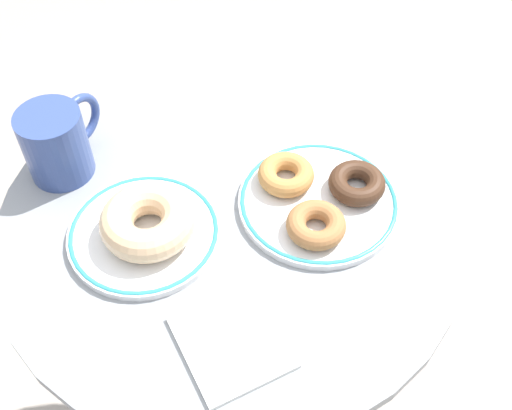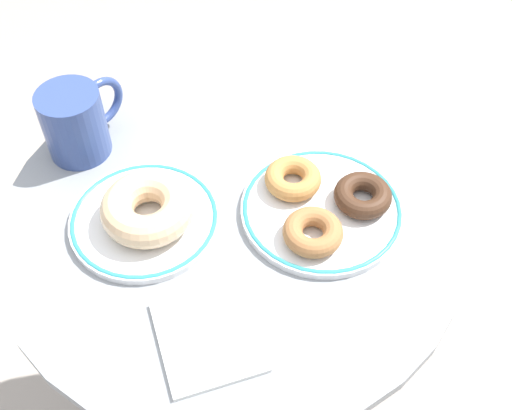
{
  "view_description": "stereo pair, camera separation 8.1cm",
  "coord_description": "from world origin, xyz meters",
  "px_view_note": "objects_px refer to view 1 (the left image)",
  "views": [
    {
      "loc": [
        -0.2,
        -0.5,
        1.38
      ],
      "look_at": [
        0.03,
        -0.03,
        0.75
      ],
      "focal_mm": 44.81,
      "sensor_mm": 36.0,
      "label": 1
    },
    {
      "loc": [
        -0.12,
        -0.53,
        1.38
      ],
      "look_at": [
        0.03,
        -0.03,
        0.75
      ],
      "focal_mm": 44.81,
      "sensor_mm": 36.0,
      "label": 2
    }
  ],
  "objects_px": {
    "plate_left": "(144,233)",
    "coffee_mug": "(57,142)",
    "donut_chocolate": "(357,183)",
    "cafe_table": "(234,306)",
    "donut_cinnamon": "(316,225)",
    "plate_right": "(318,202)",
    "donut_glazed": "(148,221)",
    "paper_napkin": "(232,342)",
    "donut_old_fashioned": "(286,175)"
  },
  "relations": [
    {
      "from": "plate_left",
      "to": "coffee_mug",
      "type": "height_order",
      "value": "coffee_mug"
    },
    {
      "from": "plate_left",
      "to": "donut_chocolate",
      "type": "relative_size",
      "value": 2.56
    },
    {
      "from": "cafe_table",
      "to": "donut_cinnamon",
      "type": "height_order",
      "value": "donut_cinnamon"
    },
    {
      "from": "plate_right",
      "to": "coffee_mug",
      "type": "height_order",
      "value": "coffee_mug"
    },
    {
      "from": "donut_cinnamon",
      "to": "plate_right",
      "type": "bearing_deg",
      "value": 56.71
    },
    {
      "from": "donut_glazed",
      "to": "donut_cinnamon",
      "type": "xyz_separation_m",
      "value": [
        0.19,
        -0.09,
        -0.01
      ]
    },
    {
      "from": "cafe_table",
      "to": "donut_cinnamon",
      "type": "bearing_deg",
      "value": -43.57
    },
    {
      "from": "plate_right",
      "to": "donut_chocolate",
      "type": "distance_m",
      "value": 0.06
    },
    {
      "from": "donut_cinnamon",
      "to": "paper_napkin",
      "type": "xyz_separation_m",
      "value": [
        -0.16,
        -0.09,
        -0.02
      ]
    },
    {
      "from": "donut_old_fashioned",
      "to": "donut_cinnamon",
      "type": "relative_size",
      "value": 1.0
    },
    {
      "from": "plate_right",
      "to": "coffee_mug",
      "type": "relative_size",
      "value": 1.77
    },
    {
      "from": "donut_cinnamon",
      "to": "donut_chocolate",
      "type": "bearing_deg",
      "value": 24.89
    },
    {
      "from": "plate_right",
      "to": "donut_cinnamon",
      "type": "relative_size",
      "value": 2.81
    },
    {
      "from": "donut_chocolate",
      "to": "paper_napkin",
      "type": "relative_size",
      "value": 0.62
    },
    {
      "from": "donut_glazed",
      "to": "paper_napkin",
      "type": "xyz_separation_m",
      "value": [
        0.03,
        -0.18,
        -0.03
      ]
    },
    {
      "from": "donut_chocolate",
      "to": "donut_glazed",
      "type": "bearing_deg",
      "value": 169.55
    },
    {
      "from": "cafe_table",
      "to": "donut_glazed",
      "type": "xyz_separation_m",
      "value": [
        -0.11,
        0.01,
        0.27
      ]
    },
    {
      "from": "plate_left",
      "to": "donut_cinnamon",
      "type": "bearing_deg",
      "value": -25.47
    },
    {
      "from": "cafe_table",
      "to": "paper_napkin",
      "type": "distance_m",
      "value": 0.3
    },
    {
      "from": "donut_glazed",
      "to": "donut_chocolate",
      "type": "relative_size",
      "value": 1.58
    },
    {
      "from": "plate_left",
      "to": "donut_cinnamon",
      "type": "xyz_separation_m",
      "value": [
        0.2,
        -0.09,
        0.02
      ]
    },
    {
      "from": "cafe_table",
      "to": "donut_old_fashioned",
      "type": "distance_m",
      "value": 0.27
    },
    {
      "from": "plate_left",
      "to": "donut_old_fashioned",
      "type": "xyz_separation_m",
      "value": [
        0.2,
        -0.0,
        0.02
      ]
    },
    {
      "from": "cafe_table",
      "to": "coffee_mug",
      "type": "xyz_separation_m",
      "value": [
        -0.18,
        0.18,
        0.28
      ]
    },
    {
      "from": "donut_old_fashioned",
      "to": "donut_chocolate",
      "type": "bearing_deg",
      "value": -34.8
    },
    {
      "from": "plate_right",
      "to": "donut_old_fashioned",
      "type": "distance_m",
      "value": 0.06
    },
    {
      "from": "donut_chocolate",
      "to": "coffee_mug",
      "type": "xyz_separation_m",
      "value": [
        -0.34,
        0.22,
        0.03
      ]
    },
    {
      "from": "plate_left",
      "to": "paper_napkin",
      "type": "bearing_deg",
      "value": -77.97
    },
    {
      "from": "donut_glazed",
      "to": "donut_cinnamon",
      "type": "distance_m",
      "value": 0.21
    },
    {
      "from": "coffee_mug",
      "to": "plate_left",
      "type": "bearing_deg",
      "value": -69.34
    },
    {
      "from": "plate_right",
      "to": "donut_old_fashioned",
      "type": "relative_size",
      "value": 2.81
    },
    {
      "from": "cafe_table",
      "to": "plate_right",
      "type": "height_order",
      "value": "plate_right"
    },
    {
      "from": "donut_old_fashioned",
      "to": "donut_cinnamon",
      "type": "xyz_separation_m",
      "value": [
        -0.0,
        -0.09,
        0.0
      ]
    },
    {
      "from": "donut_chocolate",
      "to": "plate_right",
      "type": "bearing_deg",
      "value": 173.08
    },
    {
      "from": "donut_old_fashioned",
      "to": "donut_cinnamon",
      "type": "distance_m",
      "value": 0.09
    },
    {
      "from": "cafe_table",
      "to": "coffee_mug",
      "type": "height_order",
      "value": "coffee_mug"
    },
    {
      "from": "donut_glazed",
      "to": "donut_chocolate",
      "type": "distance_m",
      "value": 0.28
    },
    {
      "from": "donut_glazed",
      "to": "donut_chocolate",
      "type": "bearing_deg",
      "value": -10.45
    },
    {
      "from": "plate_left",
      "to": "plate_right",
      "type": "distance_m",
      "value": 0.23
    },
    {
      "from": "cafe_table",
      "to": "plate_right",
      "type": "bearing_deg",
      "value": -17.16
    },
    {
      "from": "donut_glazed",
      "to": "paper_napkin",
      "type": "bearing_deg",
      "value": -79.67
    },
    {
      "from": "paper_napkin",
      "to": "coffee_mug",
      "type": "xyz_separation_m",
      "value": [
        -0.1,
        0.35,
        0.05
      ]
    },
    {
      "from": "cafe_table",
      "to": "plate_left",
      "type": "bearing_deg",
      "value": 172.9
    },
    {
      "from": "cafe_table",
      "to": "plate_left",
      "type": "distance_m",
      "value": 0.27
    },
    {
      "from": "donut_cinnamon",
      "to": "paper_napkin",
      "type": "relative_size",
      "value": 0.62
    },
    {
      "from": "cafe_table",
      "to": "donut_cinnamon",
      "type": "xyz_separation_m",
      "value": [
        0.08,
        -0.08,
        0.26
      ]
    },
    {
      "from": "paper_napkin",
      "to": "donut_chocolate",
      "type": "bearing_deg",
      "value": 28.55
    },
    {
      "from": "donut_cinnamon",
      "to": "coffee_mug",
      "type": "distance_m",
      "value": 0.37
    },
    {
      "from": "cafe_table",
      "to": "plate_left",
      "type": "xyz_separation_m",
      "value": [
        -0.11,
        0.01,
        0.24
      ]
    },
    {
      "from": "paper_napkin",
      "to": "plate_right",
      "type": "bearing_deg",
      "value": 36.26
    }
  ]
}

